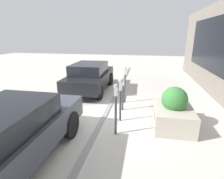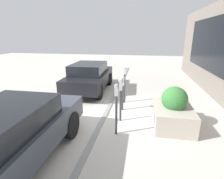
{
  "view_description": "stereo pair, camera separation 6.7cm",
  "coord_description": "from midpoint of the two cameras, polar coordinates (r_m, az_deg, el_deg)",
  "views": [
    {
      "loc": [
        -5.77,
        -1.24,
        2.77
      ],
      "look_at": [
        0.0,
        -0.15,
        0.94
      ],
      "focal_mm": 28.0,
      "sensor_mm": 36.0,
      "label": 1
    },
    {
      "loc": [
        -5.79,
        -1.17,
        2.77
      ],
      "look_at": [
        0.0,
        -0.15,
        0.94
      ],
      "focal_mm": 28.0,
      "sensor_mm": 36.0,
      "label": 2
    }
  ],
  "objects": [
    {
      "name": "ground_plane",
      "position": [
        6.52,
        -1.6,
        -7.87
      ],
      "size": [
        40.0,
        40.0,
        0.0
      ],
      "primitive_type": "plane",
      "color": "beige"
    },
    {
      "name": "parking_meter_middle",
      "position": [
        6.53,
        3.24,
        0.79
      ],
      "size": [
        0.18,
        0.15,
        1.35
      ],
      "color": "#38383D",
      "rests_on": "ground_plane"
    },
    {
      "name": "parking_meter_nearest",
      "position": [
        4.86,
        1.03,
        -4.04
      ],
      "size": [
        0.16,
        0.14,
        1.52
      ],
      "color": "#38383D",
      "rests_on": "ground_plane"
    },
    {
      "name": "parking_meter_second",
      "position": [
        5.64,
        2.53,
        -0.58
      ],
      "size": [
        0.2,
        0.17,
        1.48
      ],
      "color": "#38383D",
      "rests_on": "ground_plane"
    },
    {
      "name": "parked_car_middle",
      "position": [
        9.06,
        -7.53,
        4.33
      ],
      "size": [
        4.1,
        1.84,
        1.44
      ],
      "rotation": [
        0.0,
        0.0,
        0.03
      ],
      "color": "black",
      "rests_on": "ground_plane"
    },
    {
      "name": "parking_meter_fourth",
      "position": [
        7.28,
        3.89,
        3.86
      ],
      "size": [
        0.17,
        0.14,
        1.54
      ],
      "color": "#38383D",
      "rests_on": "ground_plane"
    },
    {
      "name": "planter_box",
      "position": [
        5.84,
        19.03,
        -6.77
      ],
      "size": [
        1.63,
        1.15,
        1.29
      ],
      "color": "#B2A899",
      "rests_on": "ground_plane"
    },
    {
      "name": "parked_car_front",
      "position": [
        4.33,
        -31.2,
        -12.8
      ],
      "size": [
        4.24,
        1.79,
        1.44
      ],
      "rotation": [
        0.0,
        0.0,
        -0.0
      ],
      "color": "#383D47",
      "rests_on": "ground_plane"
    },
    {
      "name": "curb_strip",
      "position": [
        6.53,
        -2.3,
        -7.66
      ],
      "size": [
        19.0,
        0.16,
        0.04
      ],
      "color": "gray",
      "rests_on": "ground_plane"
    }
  ]
}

